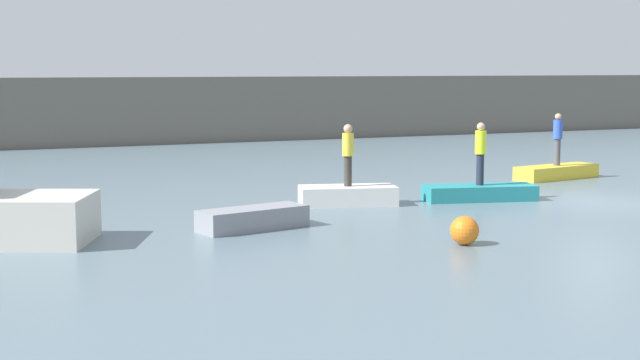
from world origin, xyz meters
name	(u,v)px	position (x,y,z in m)	size (l,w,h in m)	color
ground_plane	(595,202)	(0.00, 0.00, 0.00)	(120.00, 120.00, 0.00)	slate
embankment_wall	(278,108)	(0.00, 24.92, 1.68)	(80.00, 1.20, 3.36)	#666056
rowboat_grey	(253,218)	(-10.43, -0.14, 0.26)	(2.66, 0.92, 0.51)	gray
rowboat_white	(348,196)	(-6.71, 2.39, 0.27)	(2.68, 1.11, 0.53)	white
rowboat_teal	(480,193)	(-2.81, 1.68, 0.22)	(3.22, 1.06, 0.44)	teal
rowboat_yellow	(557,172)	(2.55, 4.96, 0.23)	(3.23, 0.97, 0.46)	gold
person_hiviz_shirt	(480,150)	(-2.81, 1.68, 1.46)	(0.32, 0.32, 1.81)	#232838
person_yellow_shirt	(348,151)	(-6.71, 2.39, 1.51)	(0.32, 0.32, 1.73)	#38332D
person_blue_shirt	(558,136)	(2.55, 4.96, 1.46)	(0.32, 0.32, 1.80)	#4C4C56
mooring_buoy	(465,230)	(-6.89, -3.83, 0.32)	(0.63, 0.63, 0.63)	orange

